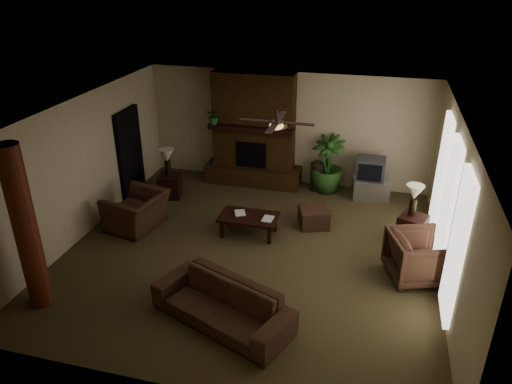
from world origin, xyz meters
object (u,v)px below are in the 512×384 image
(tv_stand, at_px, (370,188))
(armchair_left, at_px, (136,205))
(lamp_right, at_px, (414,195))
(armchair_right, at_px, (418,255))
(sofa, at_px, (222,298))
(lamp_left, at_px, (167,157))
(log_column, at_px, (26,229))
(coffee_table, at_px, (249,218))
(floor_plant, at_px, (327,176))
(side_table_right, at_px, (412,228))
(side_table_left, at_px, (170,186))
(ottoman, at_px, (314,217))
(floor_vase, at_px, (317,173))

(tv_stand, bearing_deg, armchair_left, -160.26)
(tv_stand, height_order, lamp_right, lamp_right)
(armchair_right, bearing_deg, armchair_left, 65.92)
(sofa, distance_m, lamp_left, 4.81)
(log_column, relative_size, coffee_table, 2.33)
(sofa, relative_size, floor_plant, 1.61)
(side_table_right, bearing_deg, log_column, -148.89)
(armchair_left, bearing_deg, side_table_right, 110.25)
(side_table_left, distance_m, lamp_right, 5.58)
(sofa, height_order, side_table_left, sofa)
(armchair_right, relative_size, side_table_left, 1.76)
(floor_plant, relative_size, lamp_left, 2.17)
(ottoman, bearing_deg, floor_plant, 88.92)
(armchair_right, distance_m, tv_stand, 3.25)
(sofa, bearing_deg, coffee_table, 118.82)
(sofa, relative_size, ottoman, 3.79)
(coffee_table, relative_size, tv_stand, 1.41)
(sofa, relative_size, armchair_right, 2.36)
(floor_vase, xyz_separation_m, side_table_right, (2.19, -1.94, -0.16))
(sofa, xyz_separation_m, lamp_right, (2.89, 3.35, 0.56))
(side_table_right, bearing_deg, lamp_right, 128.51)
(tv_stand, relative_size, floor_vase, 1.10)
(coffee_table, bearing_deg, side_table_left, 151.42)
(armchair_left, distance_m, coffee_table, 2.39)
(coffee_table, distance_m, floor_vase, 2.74)
(floor_plant, bearing_deg, side_table_left, -160.35)
(coffee_table, bearing_deg, lamp_right, 11.55)
(sofa, bearing_deg, log_column, -151.85)
(coffee_table, bearing_deg, log_column, -132.19)
(armchair_left, height_order, lamp_left, lamp_left)
(log_column, relative_size, sofa, 1.23)
(log_column, height_order, sofa, log_column)
(log_column, relative_size, armchair_right, 2.90)
(floor_vase, distance_m, side_table_left, 3.59)
(side_table_left, bearing_deg, lamp_right, -6.19)
(sofa, bearing_deg, floor_plant, 101.64)
(lamp_right, bearing_deg, log_column, -148.27)
(tv_stand, distance_m, floor_vase, 1.32)
(log_column, relative_size, side_table_left, 5.09)
(floor_vase, bearing_deg, lamp_left, -159.78)
(floor_vase, xyz_separation_m, side_table_left, (-3.36, -1.28, -0.16))
(tv_stand, height_order, side_table_right, side_table_right)
(armchair_left, height_order, coffee_table, armchair_left)
(coffee_table, relative_size, lamp_left, 1.85)
(floor_vase, distance_m, floor_plant, 0.23)
(sofa, distance_m, side_table_right, 4.41)
(ottoman, bearing_deg, log_column, -136.88)
(coffee_table, distance_m, side_table_right, 3.31)
(armchair_left, distance_m, armchair_right, 5.67)
(armchair_left, relative_size, floor_vase, 1.52)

